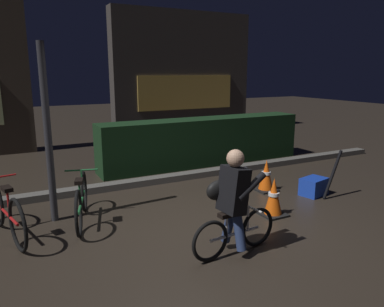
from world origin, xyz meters
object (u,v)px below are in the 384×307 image
at_px(street_post, 48,135).
at_px(traffic_cone_far, 266,176).
at_px(parked_bike_left_mid, 6,212).
at_px(blue_crate, 314,187).
at_px(closed_umbrella, 333,175).
at_px(parked_bike_center_left, 81,200).
at_px(traffic_cone_near, 274,197).
at_px(cyclist, 232,202).

height_order(street_post, traffic_cone_far, street_post).
bearing_deg(parked_bike_left_mid, blue_crate, -109.94).
bearing_deg(street_post, closed_umbrella, -15.13).
bearing_deg(parked_bike_center_left, traffic_cone_near, -96.23).
relative_size(parked_bike_center_left, traffic_cone_far, 2.64).
height_order(parked_bike_left_mid, blue_crate, parked_bike_left_mid).
relative_size(parked_bike_center_left, closed_umbrella, 1.75).
relative_size(traffic_cone_near, closed_umbrella, 0.67).
bearing_deg(street_post, traffic_cone_near, -24.22).
distance_m(cyclist, closed_umbrella, 2.70).
xyz_separation_m(parked_bike_center_left, traffic_cone_far, (3.20, -0.06, -0.05)).
distance_m(traffic_cone_near, traffic_cone_far, 1.17).
bearing_deg(cyclist, parked_bike_left_mid, 138.63).
distance_m(street_post, cyclist, 2.69).
xyz_separation_m(cyclist, closed_umbrella, (2.56, 0.84, -0.22)).
distance_m(parked_bike_left_mid, traffic_cone_far, 4.14).
height_order(blue_crate, closed_umbrella, closed_umbrella).
height_order(traffic_cone_near, blue_crate, traffic_cone_near).
xyz_separation_m(street_post, closed_umbrella, (4.25, -1.15, -0.83)).
height_order(parked_bike_center_left, traffic_cone_far, parked_bike_center_left).
bearing_deg(blue_crate, closed_umbrella, -59.35).
xyz_separation_m(traffic_cone_far, cyclist, (-1.84, -1.67, 0.36)).
bearing_deg(parked_bike_left_mid, closed_umbrella, -112.61).
xyz_separation_m(street_post, parked_bike_center_left, (0.34, -0.26, -0.91)).
distance_m(traffic_cone_near, blue_crate, 1.29).
bearing_deg(closed_umbrella, parked_bike_left_mid, 173.01).
relative_size(parked_bike_center_left, cyclist, 1.19).
bearing_deg(blue_crate, cyclist, -155.62).
height_order(blue_crate, cyclist, cyclist).
distance_m(blue_crate, cyclist, 2.69).
relative_size(traffic_cone_near, blue_crate, 1.30).
relative_size(parked_bike_center_left, traffic_cone_near, 2.60).
distance_m(parked_bike_center_left, blue_crate, 3.82).
height_order(street_post, cyclist, street_post).
bearing_deg(blue_crate, parked_bike_left_mid, 172.93).
bearing_deg(parked_bike_left_mid, traffic_cone_far, -102.95).
distance_m(parked_bike_center_left, closed_umbrella, 4.02).
height_order(parked_bike_left_mid, parked_bike_center_left, parked_bike_left_mid).
bearing_deg(traffic_cone_far, parked_bike_left_mid, 179.92).
bearing_deg(parked_bike_center_left, traffic_cone_far, -75.16).
bearing_deg(street_post, traffic_cone_far, -5.20).
xyz_separation_m(blue_crate, cyclist, (-2.41, -1.09, 0.48)).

